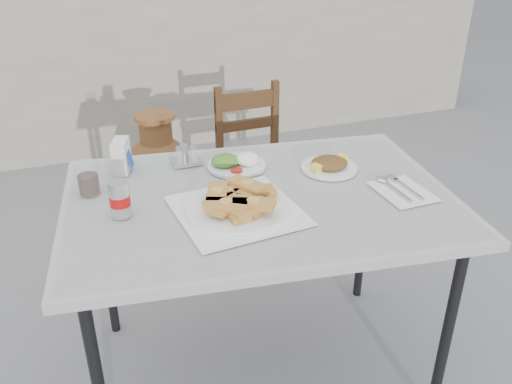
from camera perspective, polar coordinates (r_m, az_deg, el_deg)
name	(u,v)px	position (r m, az deg, el deg)	size (l,w,h in m)	color
ground	(231,375)	(2.29, -2.67, -18.70)	(80.00, 80.00, 0.00)	slate
cafe_table	(260,209)	(1.87, 0.38, -1.82)	(1.42, 1.06, 0.80)	black
pide_plate	(237,201)	(1.73, -2.02, -1.00)	(0.41, 0.41, 0.08)	white
salad_rice_plate	(236,162)	(2.03, -2.14, 3.16)	(0.22, 0.22, 0.05)	white
salad_chopped_plate	(329,165)	(2.03, 7.73, 2.86)	(0.21, 0.21, 0.04)	white
soda_can	(120,199)	(1.74, -14.16, -0.69)	(0.07, 0.07, 0.12)	silver
cola_glass	(88,180)	(1.92, -17.26, 1.22)	(0.08, 0.08, 0.11)	white
napkin_holder	(121,156)	(2.04, -13.99, 3.71)	(0.09, 0.11, 0.12)	white
condiment_caddy	(186,157)	(2.08, -7.40, 3.68)	(0.11, 0.09, 0.08)	silver
cutlery_napkin	(399,189)	(1.93, 14.83, 0.32)	(0.17, 0.23, 0.02)	white
chair	(256,165)	(2.91, -0.02, 2.90)	(0.38, 0.38, 0.85)	#3B2210
terracotta_urn	(160,180)	(3.03, -10.06, 1.22)	(0.41, 0.41, 0.71)	brown
back_wall	(122,72)	(4.18, -13.93, 12.19)	(6.00, 0.25, 1.20)	#A49888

